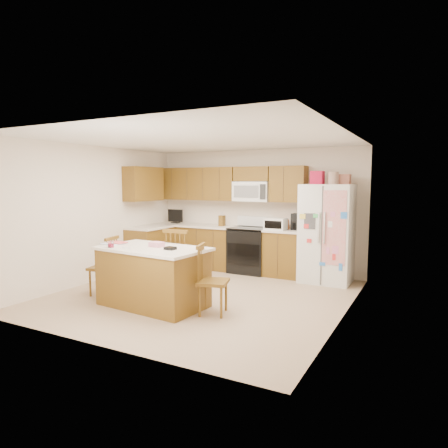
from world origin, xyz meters
The scene contains 9 objects.
ground centered at (0.00, 0.00, 0.00)m, with size 4.50×4.50×0.00m, color #9C8267.
room_shell centered at (0.00, 0.00, 1.44)m, with size 4.60×4.60×2.52m.
cabinetry centered at (-0.98, 1.79, 0.91)m, with size 3.36×1.56×2.15m.
stove centered at (0.00, 1.94, 0.47)m, with size 0.76×0.65×1.13m.
refrigerator centered at (1.57, 1.87, 0.92)m, with size 0.90×0.79×2.04m.
island centered at (-0.37, -0.77, 0.45)m, with size 1.74×1.08×0.97m.
windsor_chair_left centered at (-1.44, -0.66, 0.45)m, with size 0.47×0.49×0.96m.
windsor_chair_back centered at (-0.34, -0.07, 0.51)m, with size 0.50×0.48×1.09m.
windsor_chair_right centered at (0.58, -0.69, 0.46)m, with size 0.51×0.52×0.98m.
Camera 1 is at (3.27, -5.43, 1.84)m, focal length 32.00 mm.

